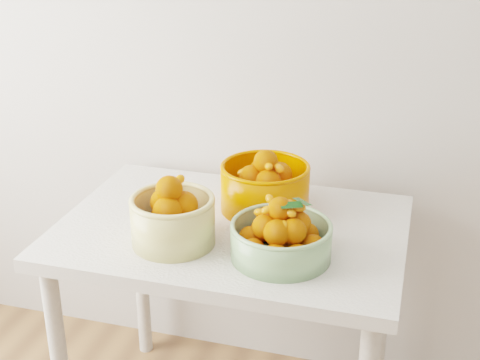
{
  "coord_description": "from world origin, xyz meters",
  "views": [
    {
      "loc": [
        0.22,
        -0.06,
        1.65
      ],
      "look_at": [
        -0.24,
        1.55,
        0.92
      ],
      "focal_mm": 50.0,
      "sensor_mm": 36.0,
      "label": 1
    }
  ],
  "objects_px": {
    "table": "(232,254)",
    "bowl_orange": "(265,186)",
    "bowl_green": "(281,237)",
    "bowl_cream": "(173,218)"
  },
  "relations": [
    {
      "from": "bowl_orange",
      "to": "bowl_green",
      "type": "bearing_deg",
      "value": -67.78
    },
    {
      "from": "bowl_orange",
      "to": "table",
      "type": "bearing_deg",
      "value": -116.91
    },
    {
      "from": "bowl_green",
      "to": "bowl_orange",
      "type": "bearing_deg",
      "value": 112.22
    },
    {
      "from": "table",
      "to": "bowl_cream",
      "type": "distance_m",
      "value": 0.26
    },
    {
      "from": "bowl_cream",
      "to": "bowl_orange",
      "type": "height_order",
      "value": "bowl_cream"
    },
    {
      "from": "table",
      "to": "bowl_orange",
      "type": "xyz_separation_m",
      "value": [
        0.07,
        0.13,
        0.17
      ]
    },
    {
      "from": "table",
      "to": "bowl_green",
      "type": "height_order",
      "value": "bowl_green"
    },
    {
      "from": "bowl_green",
      "to": "bowl_orange",
      "type": "height_order",
      "value": "bowl_orange"
    },
    {
      "from": "bowl_cream",
      "to": "bowl_orange",
      "type": "xyz_separation_m",
      "value": [
        0.19,
        0.28,
        0.0
      ]
    },
    {
      "from": "table",
      "to": "bowl_cream",
      "type": "bearing_deg",
      "value": -130.25
    }
  ]
}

